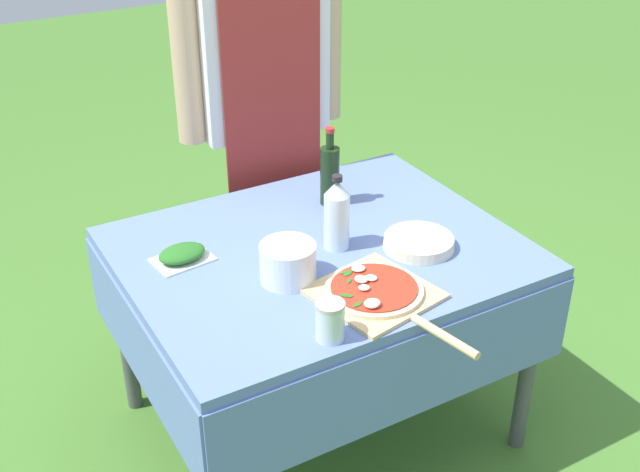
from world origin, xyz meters
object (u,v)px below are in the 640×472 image
mixing_tub (288,262)px  sauce_jar (330,323)px  prep_table (320,272)px  pizza_on_peel (377,293)px  person_cook (261,90)px  plate_stack (419,242)px  herb_container (182,254)px  water_bottle (337,214)px  oil_bottle (330,174)px

mixing_tub → sauce_jar: mixing_tub is taller
prep_table → pizza_on_peel: pizza_on_peel is taller
person_cook → pizza_on_peel: (-0.14, -0.99, -0.26)m
mixing_tub → plate_stack: (0.43, -0.04, -0.04)m
herb_container → plate_stack: 0.72m
prep_table → plate_stack: 0.32m
prep_table → herb_container: bearing=160.8°
pizza_on_peel → plate_stack: bearing=20.8°
sauce_jar → water_bottle: bearing=57.1°
prep_table → mixing_tub: 0.25m
person_cook → water_bottle: (-0.09, -0.69, -0.16)m
oil_bottle → herb_container: oil_bottle is taller
sauce_jar → oil_bottle: bearing=59.6°
person_cook → oil_bottle: person_cook is taller
water_bottle → sauce_jar: water_bottle is taller
prep_table → oil_bottle: (0.18, 0.24, 0.20)m
prep_table → herb_container: (-0.40, 0.14, 0.11)m
person_cook → oil_bottle: size_ratio=6.20×
person_cook → herb_container: bearing=48.5°
pizza_on_peel → herb_container: (-0.40, 0.45, 0.01)m
oil_bottle → water_bottle: 0.29m
water_bottle → plate_stack: 0.27m
herb_container → pizza_on_peel: bearing=-48.8°
prep_table → oil_bottle: oil_bottle is taller
water_bottle → mixing_tub: size_ratio=1.48×
water_bottle → plate_stack: (0.22, -0.13, -0.10)m
prep_table → water_bottle: (0.05, -0.02, 0.20)m
herb_container → mixing_tub: (0.23, -0.25, 0.04)m
oil_bottle → plate_stack: (0.09, -0.39, -0.09)m
plate_stack → mixing_tub: bearing=174.6°
water_bottle → plate_stack: size_ratio=1.10×
oil_bottle → water_bottle: bearing=-116.3°
prep_table → plate_stack: plate_stack is taller
person_cook → herb_container: size_ratio=9.17×
oil_bottle → mixing_tub: (-0.35, -0.35, -0.05)m
prep_table → person_cook: bearing=78.2°
herb_container → person_cook: bearing=44.7°
person_cook → oil_bottle: (0.04, -0.43, -0.17)m
water_bottle → mixing_tub: bearing=-157.5°
pizza_on_peel → mixing_tub: size_ratio=3.33×
person_cook → sauce_jar: person_cook is taller
pizza_on_peel → water_bottle: (0.05, 0.29, 0.10)m
prep_table → water_bottle: water_bottle is taller
prep_table → mixing_tub: size_ratio=7.37×
person_cook → pizza_on_peel: person_cook is taller
prep_table → oil_bottle: bearing=53.9°
pizza_on_peel → mixing_tub: 0.27m
oil_bottle → water_bottle: size_ratio=1.13×
prep_table → person_cook: 0.78m
pizza_on_peel → sauce_jar: 0.23m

